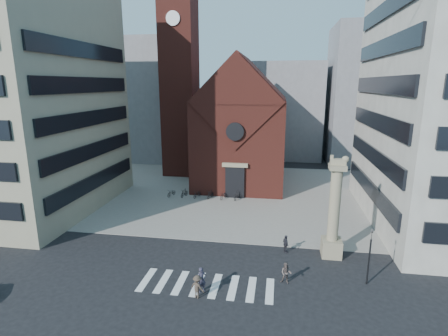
{
  "coord_description": "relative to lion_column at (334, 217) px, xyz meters",
  "views": [
    {
      "loc": [
        5.4,
        -24.99,
        14.17
      ],
      "look_at": [
        0.05,
        8.0,
        6.04
      ],
      "focal_mm": 28.0,
      "sensor_mm": 36.0,
      "label": 1
    }
  ],
  "objects": [
    {
      "name": "scooter_1",
      "position": [
        -16.42,
        13.13,
        -2.9
      ],
      "size": [
        0.91,
        1.74,
        1.01
      ],
      "primitive_type": "imported",
      "rotation": [
        0.0,
        0.0,
        -0.28
      ],
      "color": "black",
      "rests_on": "piazza"
    },
    {
      "name": "piazza",
      "position": [
        -10.01,
        16.0,
        -3.43
      ],
      "size": [
        46.0,
        30.0,
        0.05
      ],
      "primitive_type": "cube",
      "color": "gray",
      "rests_on": "ground"
    },
    {
      "name": "ground",
      "position": [
        -10.01,
        -3.0,
        -3.46
      ],
      "size": [
        120.0,
        120.0,
        0.0
      ],
      "primitive_type": "plane",
      "color": "black",
      "rests_on": "ground"
    },
    {
      "name": "pedestrian_0",
      "position": [
        -9.6,
        -6.83,
        -2.55
      ],
      "size": [
        0.79,
        0.75,
        1.81
      ],
      "primitive_type": "imported",
      "rotation": [
        0.0,
        0.0,
        0.67
      ],
      "color": "#2D2A3B",
      "rests_on": "ground"
    },
    {
      "name": "campanile",
      "position": [
        -20.01,
        25.0,
        12.28
      ],
      "size": [
        5.5,
        5.5,
        31.2
      ],
      "color": "maroon",
      "rests_on": "ground"
    },
    {
      "name": "building_left",
      "position": [
        -34.01,
        7.0,
        9.54
      ],
      "size": [
        18.0,
        20.0,
        26.0
      ],
      "primitive_type": "cube",
      "color": "gray",
      "rests_on": "ground"
    },
    {
      "name": "scooter_2",
      "position": [
        -14.73,
        13.13,
        -2.95
      ],
      "size": [
        1.05,
        1.82,
        0.91
      ],
      "primitive_type": "imported",
      "rotation": [
        0.0,
        0.0,
        -0.28
      ],
      "color": "black",
      "rests_on": "piazza"
    },
    {
      "name": "pedestrian_1",
      "position": [
        -3.8,
        -4.81,
        -2.66
      ],
      "size": [
        0.87,
        0.73,
        1.6
      ],
      "primitive_type": "imported",
      "rotation": [
        0.0,
        0.0,
        -0.17
      ],
      "color": "#5A4C48",
      "rests_on": "ground"
    },
    {
      "name": "pedestrian_2",
      "position": [
        -3.79,
        0.0,
        -2.67
      ],
      "size": [
        0.73,
        1.0,
        1.57
      ],
      "primitive_type": "imported",
      "rotation": [
        0.0,
        0.0,
        2.0
      ],
      "color": "#27262D",
      "rests_on": "ground"
    },
    {
      "name": "bg_block_mid",
      "position": [
        -4.01,
        42.0,
        5.54
      ],
      "size": [
        14.0,
        12.0,
        18.0
      ],
      "primitive_type": "cube",
      "color": "gray",
      "rests_on": "ground"
    },
    {
      "name": "lion_column",
      "position": [
        0.0,
        0.0,
        0.0
      ],
      "size": [
        1.63,
        1.6,
        8.68
      ],
      "color": "tan",
      "rests_on": "ground"
    },
    {
      "name": "scooter_4",
      "position": [
        -11.34,
        13.13,
        -2.95
      ],
      "size": [
        1.05,
        1.82,
        0.91
      ],
      "primitive_type": "imported",
      "rotation": [
        0.0,
        0.0,
        -0.28
      ],
      "color": "black",
      "rests_on": "piazza"
    },
    {
      "name": "scooter_3",
      "position": [
        -13.03,
        13.13,
        -2.9
      ],
      "size": [
        0.91,
        1.74,
        1.01
      ],
      "primitive_type": "imported",
      "rotation": [
        0.0,
        0.0,
        -0.28
      ],
      "color": "black",
      "rests_on": "piazza"
    },
    {
      "name": "scooter_5",
      "position": [
        -9.65,
        13.13,
        -2.9
      ],
      "size": [
        0.91,
        1.74,
        1.01
      ],
      "primitive_type": "imported",
      "rotation": [
        0.0,
        0.0,
        -0.28
      ],
      "color": "black",
      "rests_on": "piazza"
    },
    {
      "name": "scooter_0",
      "position": [
        -18.11,
        13.13,
        -2.95
      ],
      "size": [
        1.05,
        1.82,
        0.91
      ],
      "primitive_type": "imported",
      "rotation": [
        0.0,
        0.0,
        -0.28
      ],
      "color": "black",
      "rests_on": "piazza"
    },
    {
      "name": "church",
      "position": [
        -10.01,
        22.04,
        4.53
      ],
      "size": [
        12.0,
        16.65,
        18.0
      ],
      "color": "maroon",
      "rests_on": "ground"
    },
    {
      "name": "bg_block_right",
      "position": [
        11.99,
        39.0,
        8.54
      ],
      "size": [
        16.0,
        14.0,
        24.0
      ],
      "primitive_type": "cube",
      "color": "gray",
      "rests_on": "ground"
    },
    {
      "name": "traffic_light",
      "position": [
        1.99,
        -4.0,
        -1.17
      ],
      "size": [
        0.13,
        0.16,
        4.3
      ],
      "color": "black",
      "rests_on": "ground"
    },
    {
      "name": "pedestrian_3",
      "position": [
        -9.74,
        -7.57,
        -2.64
      ],
      "size": [
        1.22,
        1.0,
        1.64
      ],
      "primitive_type": "imported",
      "rotation": [
        0.0,
        0.0,
        2.71
      ],
      "color": "#41352B",
      "rests_on": "ground"
    },
    {
      "name": "zebra_crossing",
      "position": [
        -9.46,
        -6.0,
        -3.45
      ],
      "size": [
        10.2,
        3.2,
        0.01
      ],
      "primitive_type": null,
      "color": "white",
      "rests_on": "ground"
    },
    {
      "name": "bg_block_left",
      "position": [
        -30.01,
        37.0,
        7.54
      ],
      "size": [
        16.0,
        14.0,
        22.0
      ],
      "primitive_type": "cube",
      "color": "gray",
      "rests_on": "ground"
    }
  ]
}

